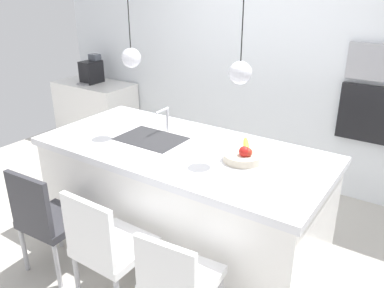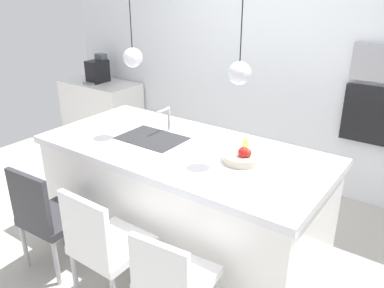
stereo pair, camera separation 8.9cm
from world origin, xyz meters
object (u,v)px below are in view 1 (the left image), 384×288
at_px(coffee_machine, 92,71).
at_px(chair_far, 178,280).
at_px(chair_middle, 107,245).
at_px(fruit_bowl, 243,156).
at_px(oven, 369,114).
at_px(chair_near, 46,217).
at_px(microwave, 378,62).

relative_size(coffee_machine, chair_far, 0.45).
xyz_separation_m(coffee_machine, chair_far, (3.03, -2.19, -0.51)).
xyz_separation_m(chair_middle, chair_far, (0.58, 0.01, -0.02)).
distance_m(fruit_bowl, chair_far, 1.05).
xyz_separation_m(oven, chair_far, (-0.51, -2.49, -0.46)).
bearing_deg(coffee_machine, chair_near, -50.78).
distance_m(coffee_machine, chair_middle, 3.33).
height_order(coffee_machine, oven, oven).
relative_size(coffee_machine, oven, 0.68).
bearing_deg(microwave, chair_far, -101.56).
distance_m(chair_near, chair_middle, 0.65).
relative_size(microwave, chair_far, 0.64).
distance_m(fruit_bowl, chair_middle, 1.17).
distance_m(microwave, chair_middle, 2.89).
xyz_separation_m(coffee_machine, oven, (3.54, 0.30, -0.04)).
height_order(fruit_bowl, coffee_machine, coffee_machine).
bearing_deg(chair_far, chair_middle, -178.80).
distance_m(oven, chair_middle, 2.76).
bearing_deg(chair_middle, chair_near, 179.62).
xyz_separation_m(coffee_machine, chair_near, (1.80, -2.20, -0.51)).
height_order(coffee_machine, microwave, microwave).
xyz_separation_m(coffee_machine, chair_middle, (2.45, -2.21, -0.48)).
xyz_separation_m(chair_near, chair_far, (1.23, 0.01, -0.00)).
bearing_deg(microwave, chair_near, -124.83).
relative_size(coffee_machine, chair_near, 0.42).
bearing_deg(coffee_machine, oven, 4.80).
height_order(microwave, chair_far, microwave).
relative_size(microwave, chair_near, 0.60).
bearing_deg(fruit_bowl, microwave, 69.47).
xyz_separation_m(fruit_bowl, chair_middle, (-0.51, -0.96, -0.42)).
height_order(fruit_bowl, oven, oven).
relative_size(microwave, oven, 0.96).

